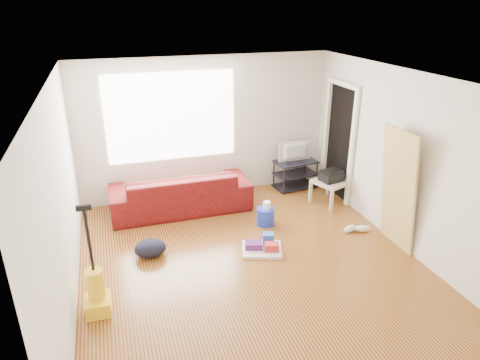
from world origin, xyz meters
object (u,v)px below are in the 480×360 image
object	(u,v)px
sofa	(181,209)
side_table	(331,184)
bucket	(265,224)
tv_stand	(295,174)
backpack	(151,256)
vacuum	(97,293)
cleaning_tray	(263,247)

from	to	relation	value
sofa	side_table	distance (m)	2.64
sofa	side_table	world-z (taller)	side_table
bucket	tv_stand	bearing A→B (deg)	48.75
side_table	backpack	xyz separation A→B (m)	(-3.24, -0.76, -0.36)
tv_stand	backpack	xyz separation A→B (m)	(-2.94, -1.59, -0.28)
backpack	vacuum	distance (m)	1.24
bucket	vacuum	world-z (taller)	vacuum
sofa	cleaning_tray	size ratio (longest dim) A/B	3.51
side_table	cleaning_tray	xyz separation A→B (m)	(-1.68, -1.11, -0.30)
bucket	backpack	bearing A→B (deg)	-168.77
sofa	vacuum	size ratio (longest dim) A/B	1.74
bucket	sofa	bearing A→B (deg)	141.62
tv_stand	backpack	bearing A→B (deg)	-158.66
vacuum	side_table	bearing A→B (deg)	24.68
tv_stand	side_table	distance (m)	0.88
cleaning_tray	vacuum	size ratio (longest dim) A/B	0.50
tv_stand	sofa	bearing A→B (deg)	179.79
sofa	cleaning_tray	world-z (taller)	sofa
sofa	side_table	xyz separation A→B (m)	(2.56, -0.55, 0.36)
sofa	cleaning_tray	xyz separation A→B (m)	(0.88, -1.66, 0.06)
bucket	backpack	distance (m)	1.91
cleaning_tray	bucket	bearing A→B (deg)	66.58
sofa	side_table	size ratio (longest dim) A/B	3.42
tv_stand	vacuum	bearing A→B (deg)	-151.92
sofa	backpack	size ratio (longest dim) A/B	5.25
side_table	tv_stand	bearing A→B (deg)	110.01
sofa	vacuum	distance (m)	2.70
bucket	cleaning_tray	xyz separation A→B (m)	(-0.31, -0.72, 0.06)
sofa	vacuum	world-z (taller)	vacuum
bucket	vacuum	distance (m)	2.93
tv_stand	backpack	distance (m)	3.35
tv_stand	vacuum	xyz separation A→B (m)	(-3.65, -2.57, -0.03)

